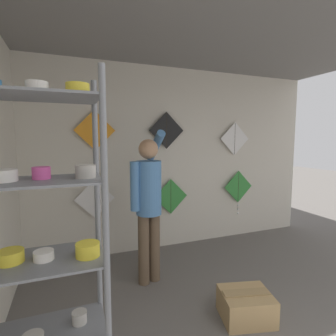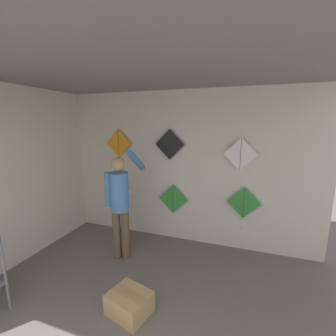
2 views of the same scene
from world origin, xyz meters
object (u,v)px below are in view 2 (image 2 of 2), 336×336
Objects in this scene: kite_2 at (244,205)px; kite_4 at (170,144)px; shopkeeper at (120,199)px; kite_0 at (119,190)px; kite_3 at (119,143)px; cardboard_box at (129,303)px; kite_1 at (173,199)px; kite_5 at (241,154)px.

kite_4 reaches higher than kite_2.
shopkeeper is 3.28× the size of kite_0.
kite_4 is at bearing 179.96° from kite_2.
kite_3 is (-0.50, 0.86, 0.80)m from shopkeeper.
cardboard_box is 1.96m from kite_1.
kite_0 is 1.00× the size of kite_3.
kite_5 is (1.12, 1.84, 1.59)m from cardboard_box.
cardboard_box is 0.98× the size of kite_4.
shopkeeper is 3.28× the size of kite_3.
kite_1 is 1.03m from kite_4.
kite_0 is 1.00× the size of kite_4.
cardboard_box is 0.98× the size of kite_3.
kite_2 is 1.37× the size of kite_3.
kite_2 is at bearing 10.70° from shopkeeper.
kite_0 is 1.00× the size of kite_1.
kite_4 is at bearing 180.00° from kite_1.
kite_3 is 1.00× the size of kite_5.
shopkeeper is 2.08m from kite_2.
kite_3 is 2.29m from kite_5.
kite_1 is at bearing 179.96° from kite_2.
kite_3 reaches higher than kite_0.
kite_1 is at bearing 0.00° from kite_4.
shopkeeper is 3.28× the size of kite_1.
kite_0 is at bearing 179.98° from kite_2.
kite_0 is 1.46m from kite_4.
kite_4 is at bearing 43.56° from shopkeeper.
kite_4 reaches higher than cardboard_box.
kite_4 reaches higher than shopkeeper.
kite_1 is 1.27m from kite_2.
kite_0 is at bearing 180.00° from kite_3.
kite_4 reaches higher than kite_1.
shopkeeper is at bearing -155.64° from kite_2.
kite_0 is 0.73× the size of kite_2.
kite_5 is at bearing 0.00° from kite_4.
kite_1 is (0.62, 0.86, -0.21)m from shopkeeper.
kite_5 is (1.24, 0.00, -0.12)m from kite_4.
kite_0 is 0.96m from kite_3.
kite_4 is at bearing 0.00° from kite_3.
kite_4 is 1.00× the size of kite_5.
kite_3 is (-2.39, 0.00, 0.98)m from kite_2.
kite_0 is (-0.53, 0.86, -0.15)m from shopkeeper.
shopkeeper is at bearing -154.41° from kite_5.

